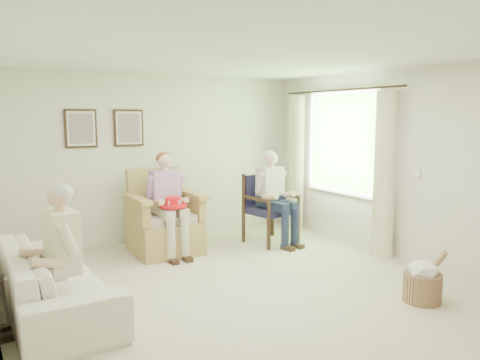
# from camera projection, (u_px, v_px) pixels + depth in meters

# --- Properties ---
(floor) EXTENTS (5.50, 5.50, 0.00)m
(floor) POSITION_uv_depth(u_px,v_px,m) (251.00, 293.00, 5.21)
(floor) COLOR beige
(floor) RESTS_ON ground
(back_wall) EXTENTS (5.00, 0.04, 2.60)m
(back_wall) POSITION_uv_depth(u_px,v_px,m) (157.00, 158.00, 7.36)
(back_wall) COLOR silver
(back_wall) RESTS_ON ground
(right_wall) EXTENTS (0.04, 5.50, 2.60)m
(right_wall) POSITION_uv_depth(u_px,v_px,m) (406.00, 165.00, 6.33)
(right_wall) COLOR silver
(right_wall) RESTS_ON ground
(ceiling) EXTENTS (5.00, 5.50, 0.02)m
(ceiling) POSITION_uv_depth(u_px,v_px,m) (252.00, 53.00, 4.86)
(ceiling) COLOR white
(ceiling) RESTS_ON back_wall
(window) EXTENTS (0.13, 2.50, 1.63)m
(window) POSITION_uv_depth(u_px,v_px,m) (342.00, 140.00, 7.29)
(window) COLOR #2D6B23
(window) RESTS_ON right_wall
(curtain_left) EXTENTS (0.34, 0.34, 2.30)m
(curtain_left) POSITION_uv_depth(u_px,v_px,m) (384.00, 175.00, 6.45)
(curtain_left) COLOR beige
(curtain_left) RESTS_ON ground
(curtain_right) EXTENTS (0.34, 0.34, 2.30)m
(curtain_right) POSITION_uv_depth(u_px,v_px,m) (296.00, 163.00, 8.11)
(curtain_right) COLOR beige
(curtain_right) RESTS_ON ground
(framed_print_left) EXTENTS (0.45, 0.05, 0.55)m
(framed_print_left) POSITION_uv_depth(u_px,v_px,m) (81.00, 129.00, 6.67)
(framed_print_left) COLOR #382114
(framed_print_left) RESTS_ON back_wall
(framed_print_right) EXTENTS (0.45, 0.05, 0.55)m
(framed_print_right) POSITION_uv_depth(u_px,v_px,m) (129.00, 128.00, 7.03)
(framed_print_right) COLOR #382114
(framed_print_right) RESTS_ON back_wall
(wicker_armchair) EXTENTS (0.94, 0.93, 1.20)m
(wicker_armchair) POSITION_uv_depth(u_px,v_px,m) (164.00, 226.00, 6.74)
(wicker_armchair) COLOR tan
(wicker_armchair) RESTS_ON ground
(wood_armchair) EXTENTS (0.68, 0.64, 1.04)m
(wood_armchair) POSITION_uv_depth(u_px,v_px,m) (267.00, 205.00, 7.31)
(wood_armchair) COLOR black
(wood_armchair) RESTS_ON ground
(sofa) EXTENTS (2.26, 0.88, 0.66)m
(sofa) POSITION_uv_depth(u_px,v_px,m) (54.00, 279.00, 4.69)
(sofa) COLOR white
(sofa) RESTS_ON ground
(person_wicker) EXTENTS (0.40, 0.62, 1.43)m
(person_wicker) POSITION_uv_depth(u_px,v_px,m) (168.00, 196.00, 6.54)
(person_wicker) COLOR beige
(person_wicker) RESTS_ON ground
(person_dark) EXTENTS (0.40, 0.63, 1.40)m
(person_dark) POSITION_uv_depth(u_px,v_px,m) (274.00, 190.00, 7.13)
(person_dark) COLOR #1B223C
(person_dark) RESTS_ON ground
(person_sofa) EXTENTS (0.42, 0.62, 1.30)m
(person_sofa) POSITION_uv_depth(u_px,v_px,m) (59.00, 246.00, 4.34)
(person_sofa) COLOR beige
(person_sofa) RESTS_ON ground
(red_hat) EXTENTS (0.37, 0.37, 0.14)m
(red_hat) POSITION_uv_depth(u_px,v_px,m) (173.00, 204.00, 6.38)
(red_hat) COLOR red
(red_hat) RESTS_ON person_wicker
(hatbox) EXTENTS (0.40, 0.40, 0.58)m
(hatbox) POSITION_uv_depth(u_px,v_px,m) (423.00, 281.00, 4.93)
(hatbox) COLOR tan
(hatbox) RESTS_ON ground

